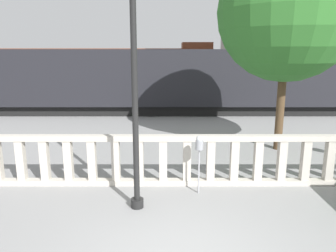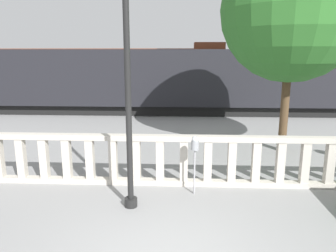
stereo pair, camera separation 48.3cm
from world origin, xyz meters
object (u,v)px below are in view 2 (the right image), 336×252
(lamppost, at_px, (127,42))
(train_near, at_px, (117,80))
(parking_meter, at_px, (195,147))
(train_far, at_px, (111,66))
(tree_left, at_px, (292,11))

(lamppost, relative_size, train_near, 0.19)
(parking_meter, distance_m, train_far, 27.65)
(parking_meter, height_order, tree_left, tree_left)
(lamppost, bearing_deg, parking_meter, 27.80)
(lamppost, bearing_deg, train_far, 103.26)
(parking_meter, bearing_deg, tree_left, 49.96)
(train_near, bearing_deg, train_far, 103.69)
(parking_meter, height_order, train_far, train_far)
(train_near, relative_size, train_far, 1.25)
(train_far, bearing_deg, parking_meter, -73.49)
(lamppost, distance_m, train_near, 12.29)
(train_near, xyz_separation_m, tree_left, (7.28, -7.34, 2.83))
(parking_meter, xyz_separation_m, train_far, (-7.85, 26.50, 0.79))
(train_near, bearing_deg, parking_meter, -69.72)
(train_near, distance_m, tree_left, 10.72)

